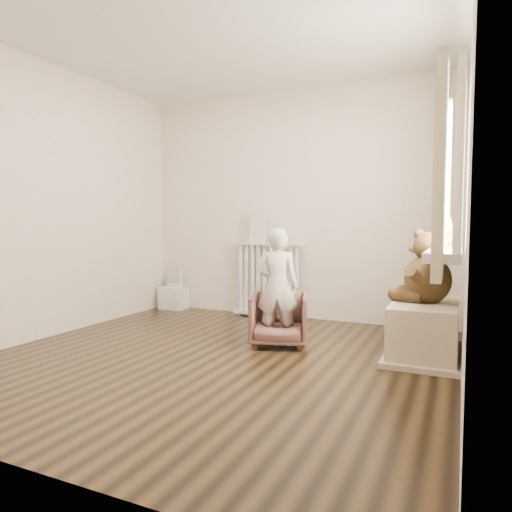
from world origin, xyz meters
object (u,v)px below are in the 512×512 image
at_px(toy_bench, 425,331).
at_px(armchair, 279,319).
at_px(teddy_bear, 428,275).
at_px(child, 277,287).
at_px(toy_vanity, 173,287).
at_px(plush_cat, 444,235).
at_px(radiator, 268,284).

bearing_deg(toy_bench, armchair, -171.43).
bearing_deg(teddy_bear, toy_bench, 137.35).
distance_m(child, teddy_bear, 1.25).
height_order(toy_vanity, toy_bench, toy_vanity).
xyz_separation_m(toy_bench, teddy_bear, (0.01, -0.02, 0.47)).
xyz_separation_m(toy_vanity, plush_cat, (3.21, -1.25, 0.72)).
xyz_separation_m(toy_bench, plush_cat, (0.14, -0.37, 0.80)).
xyz_separation_m(armchair, toy_bench, (1.21, 0.18, -0.03)).
relative_size(toy_bench, plush_cat, 3.63).
xyz_separation_m(armchair, child, (0.00, -0.05, 0.30)).
relative_size(armchair, teddy_bear, 0.87).
height_order(radiator, teddy_bear, teddy_bear).
bearing_deg(toy_bench, teddy_bear, -56.32).
bearing_deg(teddy_bear, toy_vanity, 177.51).
relative_size(radiator, teddy_bear, 1.49).
relative_size(teddy_bear, plush_cat, 2.24).
bearing_deg(toy_vanity, radiator, 1.33).
bearing_deg(child, toy_vanity, -48.22).
xyz_separation_m(armchair, teddy_bear, (1.22, 0.16, 0.44)).
bearing_deg(radiator, plush_cat, -33.62).
bearing_deg(radiator, child, -63.27).
height_order(radiator, child, child).
height_order(toy_vanity, armchair, toy_vanity).
bearing_deg(teddy_bear, radiator, 166.43).
distance_m(armchair, child, 0.30).
bearing_deg(teddy_bear, child, -156.37).
bearing_deg(toy_vanity, child, -30.74).
bearing_deg(toy_bench, toy_vanity, 164.09).
xyz_separation_m(child, plush_cat, (1.35, -0.14, 0.47)).
height_order(toy_vanity, teddy_bear, teddy_bear).
bearing_deg(teddy_bear, armchair, -158.66).
relative_size(toy_vanity, armchair, 1.01).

